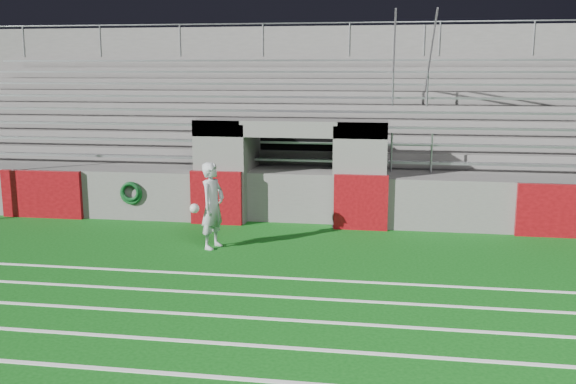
# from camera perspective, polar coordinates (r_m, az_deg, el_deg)

# --- Properties ---
(ground) EXTENTS (90.00, 90.00, 0.00)m
(ground) POSITION_cam_1_polar(r_m,az_deg,el_deg) (13.10, -2.11, -6.18)
(ground) COLOR #0C4C10
(ground) RESTS_ON ground
(field_markings) EXTENTS (28.00, 8.09, 0.01)m
(field_markings) POSITION_cam_1_polar(r_m,az_deg,el_deg) (8.58, -8.77, -15.79)
(field_markings) COLOR white
(field_markings) RESTS_ON ground
(stadium_structure) EXTENTS (26.00, 8.48, 5.42)m
(stadium_structure) POSITION_cam_1_polar(r_m,az_deg,el_deg) (20.53, 2.14, 4.30)
(stadium_structure) COLOR #575552
(stadium_structure) RESTS_ON ground
(goalkeeper_with_ball) EXTENTS (0.73, 0.81, 1.88)m
(goalkeeper_with_ball) POSITION_cam_1_polar(r_m,az_deg,el_deg) (13.93, -6.73, -1.21)
(goalkeeper_with_ball) COLOR #ACB1B6
(goalkeeper_with_ball) RESTS_ON ground
(hose_coil) EXTENTS (0.60, 0.15, 0.60)m
(hose_coil) POSITION_cam_1_polar(r_m,az_deg,el_deg) (16.82, -13.79, -0.05)
(hose_coil) COLOR #0D451A
(hose_coil) RESTS_ON ground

